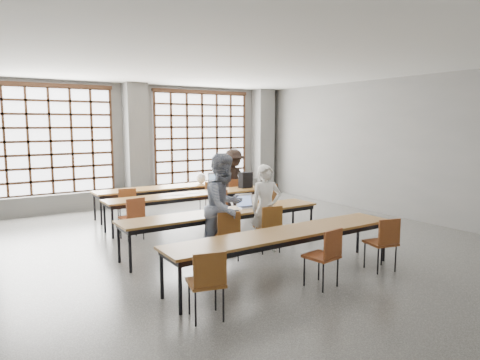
{
  "coord_description": "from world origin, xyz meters",
  "views": [
    {
      "loc": [
        -4.2,
        -6.74,
        2.36
      ],
      "look_at": [
        0.44,
        0.4,
        1.23
      ],
      "focal_mm": 32.0,
      "sensor_mm": 36.0,
      "label": 1
    }
  ],
  "objects_px": {
    "desk_row_a": "(172,189)",
    "red_pouch": "(206,279)",
    "chair_front_right": "(269,224)",
    "chair_near_mid": "(326,252)",
    "student_female": "(224,207)",
    "chair_mid_left": "(133,214)",
    "student_male": "(266,208)",
    "mouse": "(266,205)",
    "chair_back_mid": "(210,194)",
    "chair_back_left": "(127,203)",
    "chair_mid_centre": "(218,204)",
    "desk_row_d": "(287,236)",
    "backpack": "(246,180)",
    "chair_back_right": "(235,191)",
    "student_back": "(233,180)",
    "desk_row_c": "(224,215)",
    "plastic_bag": "(201,178)",
    "phone": "(235,211)",
    "chair_near_right": "(384,239)",
    "chair_near_left": "(207,278)",
    "green_box": "(220,208)",
    "desk_row_b": "(190,196)",
    "chair_front_left": "(227,231)",
    "laptop_back": "(215,180)",
    "laptop_front": "(246,204)",
    "chair_mid_right": "(268,198)"
  },
  "relations": [
    {
      "from": "desk_row_a",
      "to": "red_pouch",
      "type": "xyz_separation_m",
      "value": [
        -2.18,
        -5.89,
        -0.16
      ]
    },
    {
      "from": "desk_row_a",
      "to": "red_pouch",
      "type": "height_order",
      "value": "desk_row_a"
    },
    {
      "from": "chair_front_right",
      "to": "chair_near_mid",
      "type": "distance_m",
      "value": 1.85
    },
    {
      "from": "chair_near_mid",
      "to": "student_female",
      "type": "xyz_separation_m",
      "value": [
        -0.53,
        1.94,
        0.39
      ]
    },
    {
      "from": "chair_mid_left",
      "to": "student_male",
      "type": "xyz_separation_m",
      "value": [
        1.82,
        -2.05,
        0.27
      ]
    },
    {
      "from": "chair_near_mid",
      "to": "mouse",
      "type": "height_order",
      "value": "chair_near_mid"
    },
    {
      "from": "chair_back_mid",
      "to": "chair_back_left",
      "type": "bearing_deg",
      "value": 179.97
    },
    {
      "from": "desk_row_a",
      "to": "chair_mid_centre",
      "type": "bearing_deg",
      "value": -82.7
    },
    {
      "from": "desk_row_d",
      "to": "chair_back_mid",
      "type": "bearing_deg",
      "value": 74.85
    },
    {
      "from": "backpack",
      "to": "chair_mid_centre",
      "type": "bearing_deg",
      "value": -154.03
    },
    {
      "from": "student_male",
      "to": "chair_back_right",
      "type": "bearing_deg",
      "value": 81.26
    },
    {
      "from": "chair_back_left",
      "to": "student_female",
      "type": "relative_size",
      "value": 0.47
    },
    {
      "from": "chair_front_right",
      "to": "student_back",
      "type": "relative_size",
      "value": 0.53
    },
    {
      "from": "desk_row_c",
      "to": "plastic_bag",
      "type": "xyz_separation_m",
      "value": [
        1.4,
        3.57,
        0.21
      ]
    },
    {
      "from": "student_back",
      "to": "phone",
      "type": "bearing_deg",
      "value": -119.78
    },
    {
      "from": "desk_row_a",
      "to": "chair_near_right",
      "type": "height_order",
      "value": "chair_near_right"
    },
    {
      "from": "desk_row_a",
      "to": "chair_near_mid",
      "type": "height_order",
      "value": "chair_near_mid"
    },
    {
      "from": "chair_near_mid",
      "to": "chair_near_left",
      "type": "bearing_deg",
      "value": 179.96
    },
    {
      "from": "chair_back_left",
      "to": "student_female",
      "type": "distance_m",
      "value": 3.47
    },
    {
      "from": "chair_back_right",
      "to": "desk_row_d",
      "type": "bearing_deg",
      "value": -113.55
    },
    {
      "from": "green_box",
      "to": "desk_row_b",
      "type": "bearing_deg",
      "value": 78.78
    },
    {
      "from": "chair_front_right",
      "to": "phone",
      "type": "distance_m",
      "value": 0.69
    },
    {
      "from": "chair_front_right",
      "to": "student_male",
      "type": "xyz_separation_m",
      "value": [
        0.02,
        0.13,
        0.27
      ]
    },
    {
      "from": "chair_mid_centre",
      "to": "chair_front_left",
      "type": "distance_m",
      "value": 2.43
    },
    {
      "from": "chair_back_mid",
      "to": "student_male",
      "type": "relative_size",
      "value": 0.55
    },
    {
      "from": "chair_mid_left",
      "to": "green_box",
      "type": "relative_size",
      "value": 3.52
    },
    {
      "from": "student_back",
      "to": "plastic_bag",
      "type": "height_order",
      "value": "student_back"
    },
    {
      "from": "chair_back_left",
      "to": "desk_row_a",
      "type": "bearing_deg",
      "value": 23.96
    },
    {
      "from": "laptop_back",
      "to": "chair_mid_left",
      "type": "bearing_deg",
      "value": -146.08
    },
    {
      "from": "desk_row_a",
      "to": "desk_row_d",
      "type": "xyz_separation_m",
      "value": [
        -0.48,
        -5.34,
        0.0
      ]
    },
    {
      "from": "chair_front_left",
      "to": "chair_near_right",
      "type": "relative_size",
      "value": 1.0
    },
    {
      "from": "chair_front_right",
      "to": "chair_near_right",
      "type": "relative_size",
      "value": 1.0
    },
    {
      "from": "student_back",
      "to": "chair_mid_centre",
      "type": "bearing_deg",
      "value": -130.83
    },
    {
      "from": "desk_row_c",
      "to": "chair_near_right",
      "type": "xyz_separation_m",
      "value": [
        1.5,
        -2.44,
        -0.13
      ]
    },
    {
      "from": "chair_back_left",
      "to": "student_back",
      "type": "relative_size",
      "value": 0.53
    },
    {
      "from": "mouse",
      "to": "desk_row_d",
      "type": "bearing_deg",
      "value": -117.39
    },
    {
      "from": "laptop_front",
      "to": "backpack",
      "type": "relative_size",
      "value": 0.98
    },
    {
      "from": "chair_back_right",
      "to": "mouse",
      "type": "xyz_separation_m",
      "value": [
        -1.12,
        -2.91,
        0.21
      ]
    },
    {
      "from": "student_female",
      "to": "red_pouch",
      "type": "xyz_separation_m",
      "value": [
        -1.38,
        -1.87,
        -0.43
      ]
    },
    {
      "from": "desk_row_c",
      "to": "plastic_bag",
      "type": "bearing_deg",
      "value": 68.64
    },
    {
      "from": "desk_row_c",
      "to": "chair_back_right",
      "type": "distance_m",
      "value": 3.56
    },
    {
      "from": "chair_near_right",
      "to": "student_back",
      "type": "height_order",
      "value": "student_back"
    },
    {
      "from": "chair_back_left",
      "to": "laptop_front",
      "type": "relative_size",
      "value": 2.24
    },
    {
      "from": "chair_near_left",
      "to": "green_box",
      "type": "xyz_separation_m",
      "value": [
        1.65,
        2.52,
        0.24
      ]
    },
    {
      "from": "chair_mid_right",
      "to": "chair_near_left",
      "type": "bearing_deg",
      "value": -134.21
    },
    {
      "from": "chair_front_left",
      "to": "red_pouch",
      "type": "relative_size",
      "value": 4.4
    },
    {
      "from": "chair_mid_centre",
      "to": "chair_front_right",
      "type": "relative_size",
      "value": 1.0
    },
    {
      "from": "student_female",
      "to": "backpack",
      "type": "bearing_deg",
      "value": 30.84
    },
    {
      "from": "mouse",
      "to": "chair_mid_right",
      "type": "bearing_deg",
      "value": 51.78
    },
    {
      "from": "chair_mid_left",
      "to": "chair_near_left",
      "type": "bearing_deg",
      "value": -96.79
    }
  ]
}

